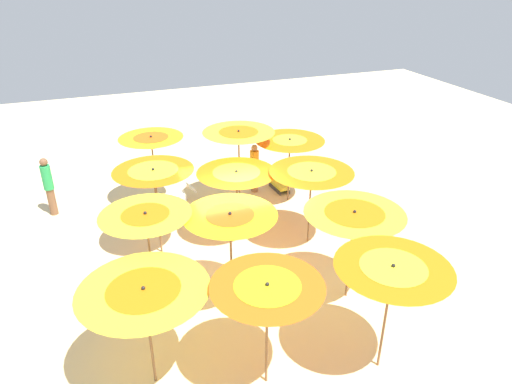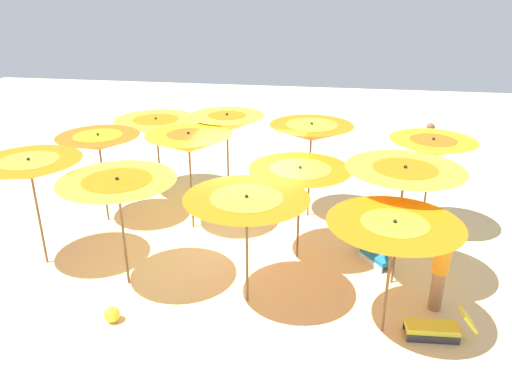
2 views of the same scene
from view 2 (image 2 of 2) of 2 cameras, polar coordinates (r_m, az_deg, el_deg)
name	(u,v)px [view 2 (image 2 of 2)]	position (r m, az deg, el deg)	size (l,w,h in m)	color
ground	(244,245)	(11.78, -1.38, -6.07)	(37.75, 37.75, 0.04)	beige
beach_umbrella_0	(156,127)	(14.23, -11.26, 7.27)	(2.29, 2.29, 2.23)	brown
beach_umbrella_1	(99,142)	(12.75, -17.42, 5.40)	(1.99, 1.99, 2.31)	brown
beach_umbrella_2	(30,169)	(11.12, -24.27, 2.37)	(2.10, 2.10, 2.42)	brown
beach_umbrella_3	(227,123)	(13.23, -3.30, 7.80)	(1.94, 1.94, 2.52)	brown
beach_umbrella_4	(189,143)	(11.83, -7.63, 5.56)	(2.01, 2.01, 2.47)	brown
beach_umbrella_5	(118,188)	(9.76, -15.40, 0.47)	(2.22, 2.22, 2.32)	brown
beach_umbrella_6	(311,132)	(12.44, 6.29, 6.74)	(2.05, 2.05, 2.51)	brown
beach_umbrella_7	(300,176)	(10.50, 5.00, 1.88)	(2.15, 2.15, 2.15)	brown
beach_umbrella_8	(247,205)	(8.88, -1.08, -1.50)	(2.25, 2.25, 2.23)	brown
beach_umbrella_9	(432,148)	(12.31, 19.38, 4.78)	(1.97, 1.97, 2.38)	brown
beach_umbrella_10	(404,178)	(9.76, 16.46, 1.57)	(2.21, 2.21, 2.55)	brown
beach_umbrella_11	(393,234)	(8.43, 15.34, -4.63)	(2.20, 2.20, 2.18)	brown
lounger_0	(437,327)	(9.45, 19.86, -14.24)	(0.45, 1.18, 0.57)	#333338
lounger_1	(427,234)	(12.47, 18.87, -4.48)	(1.27, 0.43, 0.61)	silver
lounger_2	(374,253)	(11.31, 13.25, -6.80)	(1.14, 0.92, 0.55)	silver
beachgoer_0	(427,152)	(15.69, 18.85, 4.30)	(0.30, 0.30, 1.89)	brown
beachgoer_1	(441,267)	(9.78, 20.22, -8.04)	(0.30, 0.30, 1.70)	#A3704C
beach_ball	(112,315)	(9.65, -16.04, -13.22)	(0.29, 0.29, 0.29)	yellow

